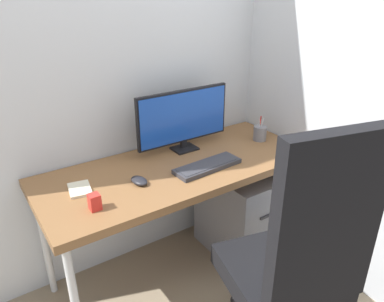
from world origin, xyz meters
TOP-DOWN VIEW (x-y plane):
  - ground_plane at (0.00, 0.00)m, footprint 8.00×8.00m
  - wall_back at (0.00, 0.35)m, footprint 2.80×0.04m
  - wall_side_right at (0.81, -0.18)m, footprint 0.04×1.89m
  - desk at (0.00, 0.00)m, footprint 1.56×0.65m
  - office_chair at (0.10, -0.79)m, footprint 0.60×0.62m
  - filing_cabinet at (0.49, -0.03)m, footprint 0.47×0.52m
  - monitor at (0.14, 0.17)m, footprint 0.60×0.12m
  - keyboard at (0.11, -0.12)m, footprint 0.40×0.15m
  - mouse at (-0.28, -0.06)m, footprint 0.08×0.12m
  - pen_holder at (0.62, 0.01)m, footprint 0.08×0.08m
  - notebook at (-0.55, 0.04)m, footprint 0.13×0.16m
  - desk_clamp_accessory at (-0.55, -0.16)m, footprint 0.05×0.05m

SIDE VIEW (x-z plane):
  - ground_plane at x=0.00m, z-range 0.00..0.00m
  - filing_cabinet at x=0.49m, z-range 0.00..0.59m
  - office_chair at x=0.10m, z-range -0.01..1.23m
  - desk at x=0.00m, z-range 0.32..1.06m
  - notebook at x=-0.55m, z-range 0.74..0.76m
  - keyboard at x=0.11m, z-range 0.74..0.77m
  - mouse at x=-0.28m, z-range 0.74..0.78m
  - desk_clamp_accessory at x=-0.55m, z-range 0.74..0.82m
  - pen_holder at x=0.62m, z-range 0.71..0.87m
  - monitor at x=0.14m, z-range 0.76..1.13m
  - wall_back at x=0.00m, z-range 0.00..2.80m
  - wall_side_right at x=0.81m, z-range 0.00..2.80m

